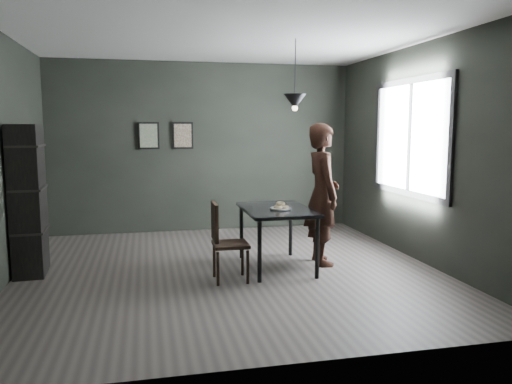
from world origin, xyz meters
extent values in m
plane|color=#3A3532|center=(0.00, 0.00, 0.00)|extent=(5.00, 5.00, 0.00)
cube|color=black|center=(0.00, 2.50, 1.40)|extent=(5.00, 0.10, 2.80)
cube|color=silver|center=(0.00, 0.00, 2.80)|extent=(5.00, 5.00, 0.02)
cube|color=white|center=(2.48, 0.20, 1.60)|extent=(0.02, 1.80, 1.40)
cube|color=black|center=(2.47, 0.20, 1.60)|extent=(0.04, 1.96, 1.56)
cube|color=black|center=(0.60, 0.00, 0.73)|extent=(0.80, 1.20, 0.04)
cylinder|color=black|center=(0.26, -0.54, 0.35)|extent=(0.05, 0.05, 0.71)
cylinder|color=black|center=(0.94, -0.54, 0.35)|extent=(0.05, 0.05, 0.71)
cylinder|color=black|center=(0.26, 0.54, 0.35)|extent=(0.05, 0.05, 0.71)
cylinder|color=black|center=(0.94, 0.54, 0.35)|extent=(0.05, 0.05, 0.71)
cylinder|color=silver|center=(0.62, -0.11, 0.76)|extent=(0.23, 0.23, 0.01)
torus|color=beige|center=(0.66, -0.13, 0.78)|extent=(0.11, 0.11, 0.04)
torus|color=beige|center=(0.61, -0.06, 0.78)|extent=(0.11, 0.11, 0.04)
torus|color=beige|center=(0.58, -0.13, 0.78)|extent=(0.11, 0.11, 0.04)
torus|color=beige|center=(0.62, -0.11, 0.82)|extent=(0.12, 0.12, 0.06)
imported|color=black|center=(1.22, 0.08, 0.89)|extent=(0.44, 0.66, 1.79)
cube|color=black|center=(-0.05, -0.40, 0.42)|extent=(0.39, 0.39, 0.04)
cube|color=black|center=(-0.22, -0.39, 0.69)|extent=(0.04, 0.39, 0.43)
cylinder|color=black|center=(-0.21, -0.56, 0.19)|extent=(0.03, 0.03, 0.38)
cylinder|color=black|center=(0.12, -0.57, 0.19)|extent=(0.03, 0.03, 0.38)
cylinder|color=black|center=(-0.21, -0.23, 0.19)|extent=(0.03, 0.03, 0.38)
cylinder|color=black|center=(0.12, -0.23, 0.19)|extent=(0.03, 0.03, 0.38)
cube|color=black|center=(-2.32, 0.37, 0.89)|extent=(0.37, 0.61, 1.77)
cylinder|color=black|center=(0.85, 0.10, 2.42)|extent=(0.01, 0.01, 0.75)
cone|color=black|center=(0.85, 0.10, 2.05)|extent=(0.28, 0.28, 0.18)
sphere|color=#FFE0B2|center=(0.85, 0.10, 1.97)|extent=(0.07, 0.07, 0.07)
cube|color=black|center=(-0.90, 2.47, 1.60)|extent=(0.34, 0.03, 0.44)
cube|color=#425D4B|center=(-0.90, 2.45, 1.60)|extent=(0.28, 0.01, 0.38)
cube|color=black|center=(-0.35, 2.47, 1.60)|extent=(0.34, 0.03, 0.44)
cube|color=brown|center=(-0.35, 2.45, 1.60)|extent=(0.28, 0.01, 0.38)
camera|label=1|loc=(-0.96, -5.85, 1.74)|focal=35.00mm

